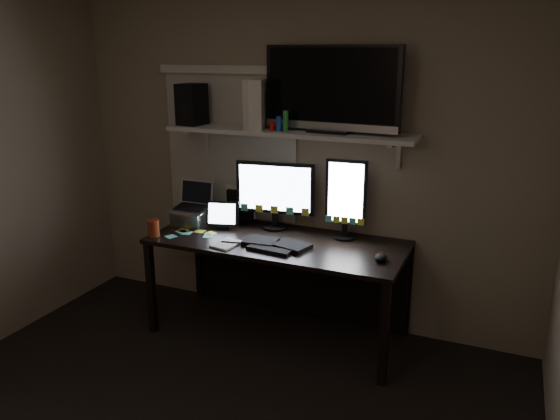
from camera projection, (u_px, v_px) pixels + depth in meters
The scene contains 18 objects.
back_wall at pixel (297, 158), 4.03m from camera, with size 3.60×3.60×0.00m, color #7E6E5A.
window_blinds at pixel (230, 147), 4.21m from camera, with size 1.10×0.02×1.10m, color beige.
desk at pixel (284, 258), 4.00m from camera, with size 1.80×0.75×0.73m.
wall_shelf at pixel (288, 132), 3.81m from camera, with size 1.80×0.35×0.03m, color beige.
monitor_landscape at pixel (275, 195), 4.03m from camera, with size 0.59×0.06×0.52m, color black.
monitor_portrait at pixel (346, 199), 3.81m from camera, with size 0.29×0.05×0.58m, color black.
keyboard at pixel (276, 244), 3.73m from camera, with size 0.47×0.19×0.03m, color black.
mouse at pixel (381, 257), 3.47m from camera, with size 0.08×0.12×0.04m, color black.
notepad at pixel (227, 244), 3.75m from camera, with size 0.15×0.20×0.01m, color beige.
tablet at pixel (223, 215), 4.06m from camera, with size 0.24×0.10×0.21m, color black.
file_sorter at pixel (241, 204), 4.26m from camera, with size 0.21×0.09×0.27m, color black.
laptop at pixel (191, 204), 4.14m from camera, with size 0.29×0.23×0.32m, color #B5B5BA.
cup at pixel (154, 228), 3.92m from camera, with size 0.08×0.08×0.12m, color maroon.
sticky_notes at pixel (195, 235), 3.95m from camera, with size 0.31×0.23×0.00m, color #D3DC3C, non-canonical shape.
tv at pixel (331, 89), 3.63m from camera, with size 0.95×0.17×0.57m, color black.
game_console at pixel (258, 104), 3.84m from camera, with size 0.09×0.29×0.34m, color #BCB8AA.
speaker at pixel (192, 104), 4.04m from camera, with size 0.16×0.20×0.30m, color black.
bottles at pixel (279, 121), 3.74m from camera, with size 0.23×0.05×0.14m, color #A50F0C, non-canonical shape.
Camera 1 is at (1.45, -1.90, 2.02)m, focal length 35.00 mm.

